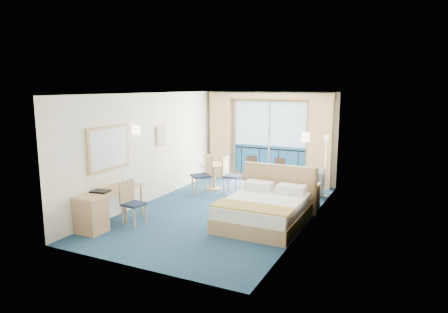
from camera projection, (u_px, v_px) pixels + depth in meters
floor at (222, 211)px, 9.29m from camera, size 6.50×6.50×0.00m
room_walls at (222, 135)px, 8.98m from camera, size 4.04×6.54×2.72m
balcony_door at (269, 144)px, 11.95m from camera, size 2.36×0.03×2.52m
curtain_left at (221, 138)px, 12.45m from camera, size 0.65×0.22×2.55m
curtain_right at (320, 144)px, 11.13m from camera, size 0.65×0.22×2.55m
pelmet at (269, 96)px, 11.59m from camera, size 3.80×0.25×0.18m
mirror at (109, 148)px, 8.53m from camera, size 0.05×1.25×0.95m
wall_print at (161, 136)px, 10.25m from camera, size 0.04×0.42×0.52m
sconce_left at (136, 130)px, 9.26m from camera, size 0.18×0.18×0.18m
sconce_right at (306, 137)px, 8.01m from camera, size 0.18×0.18×0.18m
bed at (265, 209)px, 8.38m from camera, size 1.74×2.07×1.09m
nightstand at (309, 195)px, 9.47m from camera, size 0.46×0.43×0.60m
phone at (309, 182)px, 9.39m from camera, size 0.20×0.16×0.09m
armchair at (307, 182)px, 10.54m from camera, size 0.91×0.93×0.74m
floor_lamp at (326, 151)px, 10.26m from camera, size 0.22×0.22×1.61m
desk at (96, 211)px, 7.95m from camera, size 0.54×1.58×0.74m
desk_chair at (131, 200)px, 8.30m from camera, size 0.45×0.44×0.93m
folder at (100, 191)px, 8.10m from camera, size 0.40×0.32×0.03m
desk_lamp at (122, 167)px, 8.73m from camera, size 0.13×0.13×0.50m
round_table at (214, 170)px, 11.15m from camera, size 0.79×0.79×0.71m
table_chair_a at (229, 173)px, 10.74m from camera, size 0.46×0.45×0.98m
table_chair_b at (204, 172)px, 10.60m from camera, size 0.65×0.65×1.07m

